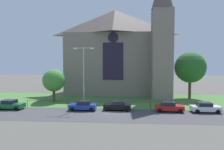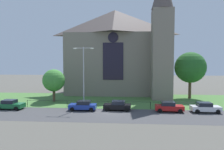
# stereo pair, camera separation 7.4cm
# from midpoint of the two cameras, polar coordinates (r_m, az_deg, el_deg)

# --- Properties ---
(ground) EXTENTS (160.00, 160.00, 0.00)m
(ground) POSITION_cam_midpoint_polar(r_m,az_deg,el_deg) (42.16, 0.35, -6.76)
(ground) COLOR #56544C
(road_asphalt) EXTENTS (120.00, 8.00, 0.01)m
(road_asphalt) POSITION_cam_midpoint_polar(r_m,az_deg,el_deg) (30.46, -1.24, -10.77)
(road_asphalt) COLOR #424244
(road_asphalt) RESTS_ON ground
(grass_verge) EXTENTS (120.00, 20.00, 0.01)m
(grass_verge) POSITION_cam_midpoint_polar(r_m,az_deg,el_deg) (40.20, 0.15, -7.27)
(grass_verge) COLOR #477538
(grass_verge) RESTS_ON ground
(church_building) EXTENTS (23.20, 16.20, 26.00)m
(church_building) POSITION_cam_midpoint_polar(r_m,az_deg,el_deg) (50.73, 1.55, 6.62)
(church_building) COLOR gray
(church_building) RESTS_ON ground
(iron_railing) EXTENTS (27.46, 0.07, 1.13)m
(iron_railing) POSITION_cam_midpoint_polar(r_m,az_deg,el_deg) (34.66, -1.10, -7.39)
(iron_railing) COLOR black
(iron_railing) RESTS_ON ground
(tree_left_near) EXTENTS (4.23, 4.23, 6.17)m
(tree_left_near) POSITION_cam_midpoint_polar(r_m,az_deg,el_deg) (41.55, -15.56, -1.44)
(tree_left_near) COLOR brown
(tree_left_near) RESTS_ON ground
(tree_right_far) EXTENTS (6.35, 6.35, 9.60)m
(tree_right_far) POSITION_cam_midpoint_polar(r_m,az_deg,el_deg) (46.39, 20.38, 1.91)
(tree_right_far) COLOR brown
(tree_right_far) RESTS_ON ground
(streetlamp_near) EXTENTS (3.37, 0.26, 9.99)m
(streetlamp_near) POSITION_cam_midpoint_polar(r_m,az_deg,el_deg) (34.57, -7.75, 1.27)
(streetlamp_near) COLOR #B2B2B7
(streetlamp_near) RESTS_ON ground
(parked_car_green) EXTENTS (4.26, 2.15, 1.51)m
(parked_car_green) POSITION_cam_midpoint_polar(r_m,az_deg,el_deg) (37.63, -25.90, -7.22)
(parked_car_green) COLOR #196033
(parked_car_green) RESTS_ON ground
(parked_car_blue) EXTENTS (4.24, 2.09, 1.51)m
(parked_car_blue) POSITION_cam_midpoint_polar(r_m,az_deg,el_deg) (33.46, -7.90, -8.20)
(parked_car_blue) COLOR #1E3899
(parked_car_blue) RESTS_ON ground
(parked_car_black) EXTENTS (4.28, 2.19, 1.51)m
(parked_car_black) POSITION_cam_midpoint_polar(r_m,az_deg,el_deg) (33.16, 1.47, -8.28)
(parked_car_black) COLOR black
(parked_car_black) RESTS_ON ground
(parked_car_red) EXTENTS (4.28, 2.20, 1.51)m
(parked_car_red) POSITION_cam_midpoint_polar(r_m,az_deg,el_deg) (33.44, 15.11, -8.30)
(parked_car_red) COLOR #B21919
(parked_car_red) RESTS_ON ground
(parked_car_white) EXTENTS (4.21, 2.05, 1.51)m
(parked_car_white) POSITION_cam_midpoint_polar(r_m,az_deg,el_deg) (34.76, 23.87, -8.03)
(parked_car_white) COLOR silver
(parked_car_white) RESTS_ON ground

